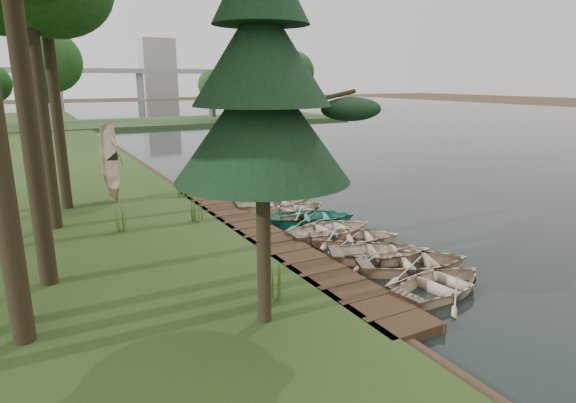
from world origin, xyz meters
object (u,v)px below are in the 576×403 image
rowboat_2 (380,250)px  stored_rowboat (115,194)px  pine_tree (262,84)px  boardwalk (264,238)px  rowboat_0 (443,281)px  rowboat_1 (413,259)px

rowboat_2 → stored_rowboat: 12.88m
stored_rowboat → pine_tree: pine_tree is taller
pine_tree → boardwalk: bearing=64.3°
stored_rowboat → rowboat_0: bearing=-159.0°
pine_tree → rowboat_0: bearing=-5.8°
boardwalk → stored_rowboat: bearing=117.0°
stored_rowboat → pine_tree: bearing=-178.6°
rowboat_1 → stored_rowboat: bearing=49.4°
rowboat_0 → boardwalk: bearing=11.7°
boardwalk → pine_tree: 8.51m
rowboat_0 → stored_rowboat: size_ratio=0.90×
rowboat_2 → pine_tree: pine_tree is taller
rowboat_1 → pine_tree: 7.74m
rowboat_0 → stored_rowboat: 15.32m
rowboat_2 → boardwalk: bearing=59.0°
rowboat_1 → rowboat_0: bearing=-172.8°
rowboat_0 → pine_tree: size_ratio=0.39×
boardwalk → pine_tree: bearing=-115.7°
boardwalk → stored_rowboat: stored_rowboat is taller
rowboat_0 → rowboat_2: (0.09, 2.77, 0.01)m
boardwalk → rowboat_2: bearing=-55.5°
stored_rowboat → boardwalk: bearing=-156.1°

